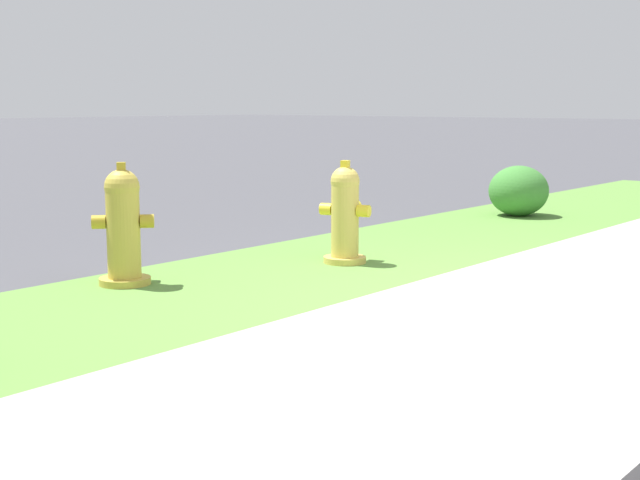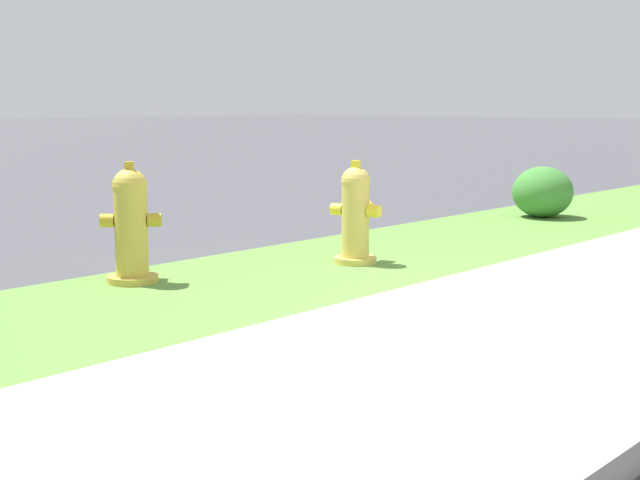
# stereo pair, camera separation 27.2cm
# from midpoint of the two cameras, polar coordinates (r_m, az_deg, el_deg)

# --- Properties ---
(ground_plane) EXTENTS (120.00, 120.00, 0.00)m
(ground_plane) POSITION_cam_midpoint_polar(r_m,az_deg,el_deg) (5.18, 12.97, -4.71)
(ground_plane) COLOR #424247
(sidewalk_pavement) EXTENTS (18.00, 2.16, 0.01)m
(sidewalk_pavement) POSITION_cam_midpoint_polar(r_m,az_deg,el_deg) (5.18, 12.97, -4.65)
(sidewalk_pavement) COLOR #9E9993
(sidewalk_pavement) RESTS_ON ground
(grass_verge) EXTENTS (18.00, 1.86, 0.01)m
(grass_verge) POSITION_cam_midpoint_polar(r_m,az_deg,el_deg) (6.30, -3.64, -2.07)
(grass_verge) COLOR #568438
(grass_verge) RESTS_ON ground
(fire_hydrant_mid_block) EXTENTS (0.36, 0.36, 0.81)m
(fire_hydrant_mid_block) POSITION_cam_midpoint_polar(r_m,az_deg,el_deg) (5.98, -13.76, 0.86)
(fire_hydrant_mid_block) COLOR gold
(fire_hydrant_mid_block) RESTS_ON ground
(fire_hydrant_far_end) EXTENTS (0.37, 0.40, 0.77)m
(fire_hydrant_far_end) POSITION_cam_midpoint_polar(r_m,az_deg,el_deg) (6.61, 0.45, 1.67)
(fire_hydrant_far_end) COLOR gold
(fire_hydrant_far_end) RESTS_ON ground
(shrub_bush_near_lamp) EXTENTS (0.63, 0.63, 0.53)m
(shrub_bush_near_lamp) POSITION_cam_midpoint_polar(r_m,az_deg,el_deg) (9.61, 11.80, 3.09)
(shrub_bush_near_lamp) COLOR #3D7F33
(shrub_bush_near_lamp) RESTS_ON ground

